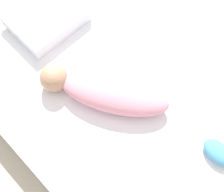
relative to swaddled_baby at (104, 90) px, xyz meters
name	(u,v)px	position (x,y,z in m)	size (l,w,h in m)	color
ground_plane	(110,114)	(0.04, -0.01, -0.22)	(12.00, 12.00, 0.00)	#B2A893
bed_mattress	(110,108)	(0.04, -0.01, -0.14)	(1.36, 0.93, 0.15)	white
swaddled_baby	(104,90)	(0.00, 0.00, 0.00)	(0.58, 0.43, 0.13)	pink
pillow	(46,18)	(-0.52, 0.08, -0.02)	(0.30, 0.36, 0.08)	white
turtle_plush	(222,155)	(0.56, 0.16, -0.03)	(0.19, 0.09, 0.06)	#4C99C6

